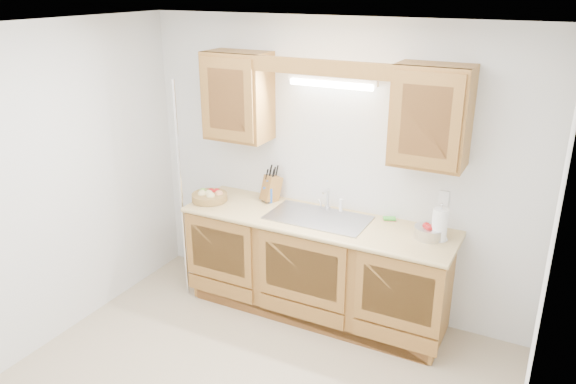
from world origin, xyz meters
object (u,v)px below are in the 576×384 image
Objects in this scene: knife_block at (271,188)px; paper_towel at (440,225)px; fruit_basket at (210,196)px; apple_bowl at (430,231)px.

knife_block is 1.53m from paper_towel.
knife_block is at bearing 27.79° from fruit_basket.
apple_bowl is (1.95, 0.13, 0.01)m from fruit_basket.
apple_bowl is at bearing 3.73° from fruit_basket.
apple_bowl is (-0.07, 0.01, -0.07)m from paper_towel.
apple_bowl is (1.46, -0.13, -0.07)m from knife_block.
paper_towel is at bearing 18.91° from knife_block.
fruit_basket is 1.95m from apple_bowl.
knife_block reaches higher than apple_bowl.
knife_block is 1.25× the size of apple_bowl.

